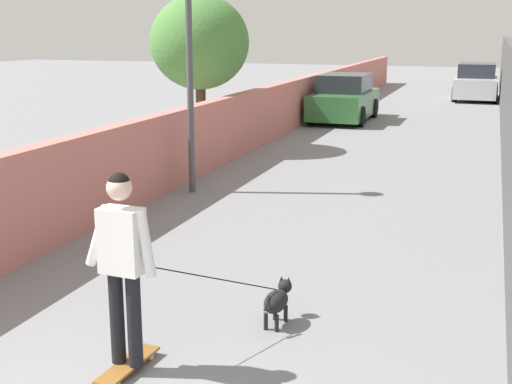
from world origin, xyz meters
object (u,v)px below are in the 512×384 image
at_px(person_skateboarder, 122,254).
at_px(car_near, 344,99).
at_px(lamp_post, 189,30).
at_px(dog, 277,300).
at_px(tree_left_far, 200,43).
at_px(car_far, 476,83).
at_px(skateboard, 128,365).

bearing_deg(person_skateboarder, car_near, 5.60).
distance_m(lamp_post, person_skateboarder, 7.17).
bearing_deg(car_near, dog, -170.54).
bearing_deg(dog, tree_left_far, 27.77).
relative_size(tree_left_far, car_far, 0.93).
xyz_separation_m(skateboard, person_skateboarder, (-0.00, -0.00, 1.05)).
relative_size(skateboard, car_far, 0.20).
relative_size(tree_left_far, skateboard, 4.72).
bearing_deg(lamp_post, dog, -147.44).
distance_m(skateboard, dog, 1.72).
bearing_deg(lamp_post, skateboard, -160.53).
bearing_deg(tree_left_far, person_skateboarder, -159.81).
distance_m(tree_left_far, person_skateboarder, 11.53).
bearing_deg(car_near, person_skateboarder, -174.40).
distance_m(dog, car_near, 16.26).
bearing_deg(dog, lamp_post, 32.56).
bearing_deg(tree_left_far, car_near, -18.43).
bearing_deg(person_skateboarder, tree_left_far, 20.19).
bearing_deg(dog, skateboard, 145.55).
xyz_separation_m(tree_left_far, dog, (-9.32, -4.91, -2.39)).
bearing_deg(car_far, person_skateboarder, 175.09).
relative_size(skateboard, person_skateboarder, 0.46).
height_order(skateboard, car_far, car_far).
bearing_deg(person_skateboarder, skateboard, 7.13).
bearing_deg(skateboard, tree_left_far, 20.19).
distance_m(lamp_post, dog, 6.66).
distance_m(person_skateboarder, dog, 1.90).
bearing_deg(dog, car_near, 9.46).
relative_size(tree_left_far, lamp_post, 0.88).
relative_size(person_skateboarder, dog, 1.02).
bearing_deg(skateboard, car_far, -4.91).
xyz_separation_m(skateboard, car_near, (17.44, 1.71, 0.65)).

